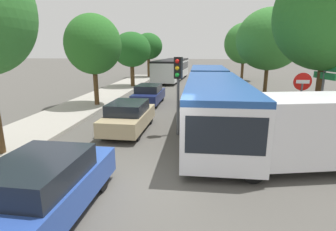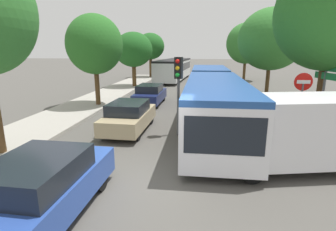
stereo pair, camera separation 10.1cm
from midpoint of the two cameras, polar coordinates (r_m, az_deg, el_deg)
The scene contains 17 objects.
ground_plane at distance 7.65m, azimuth -4.43°, elevation -14.85°, with size 200.00×200.00×0.00m, color #4F4C47.
kerb_strip_left at distance 21.30m, azimuth -13.93°, elevation 3.95°, with size 3.20×35.99×0.14m, color #9E998E.
articulated_bus at distance 14.98m, azimuth 9.76°, elevation 5.12°, with size 2.56×16.31×2.42m.
city_bus_rear at distance 32.79m, azimuth 1.40°, elevation 10.25°, with size 3.47×11.84×2.51m.
queued_car_blue at distance 6.55m, azimuth -25.61°, elevation -14.15°, with size 1.91×4.30×1.48m.
queued_car_tan at distance 12.25m, azimuth -8.25°, elevation -0.15°, with size 1.79×4.03×1.39m.
queued_car_navy at distance 18.18m, azimuth -3.76°, elevation 4.62°, with size 1.76×3.97×1.37m.
white_van at distance 9.21m, azimuth 27.34°, elevation -2.97°, with size 5.30×2.97×2.31m.
traffic_light at distance 11.24m, azimuth 2.53°, elevation 8.01°, with size 0.37×0.39×3.40m.
no_entry_sign at distance 11.76m, azimuth 27.28°, elevation 3.66°, with size 0.70×0.08×2.82m.
direction_sign_post at distance 13.05m, azimuth 31.25°, elevation 7.15°, with size 0.32×1.39×3.60m.
tree_left_mid at distance 17.81m, azimuth -15.74°, elevation 14.33°, with size 3.54×3.54×5.88m.
tree_left_far at distance 26.52m, azimuth -7.38°, elevation 13.84°, with size 3.71×3.71×5.36m.
tree_left_distant at distance 35.61m, azimuth -3.77°, elevation 14.78°, with size 3.67×3.67×5.81m.
tree_right_near at distance 13.40m, azimuth 32.15°, elevation 18.11°, with size 4.52×4.52×7.42m.
tree_right_mid at distance 22.59m, azimuth 21.68°, elevation 15.14°, with size 5.08×5.08×6.83m.
tree_right_far at distance 33.50m, azimuth 16.74°, elevation 14.80°, with size 4.64×4.64×6.78m.
Camera 2 is at (1.47, -6.53, 3.71)m, focal length 28.00 mm.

